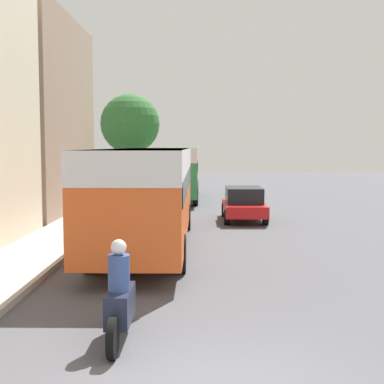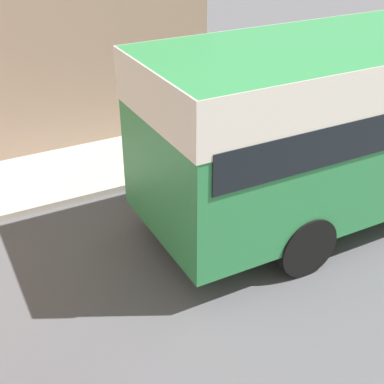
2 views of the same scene
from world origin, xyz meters
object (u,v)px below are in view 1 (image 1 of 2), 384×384
(motorcycle_behind_lead, at_px, (120,301))
(car_crossing, at_px, (244,203))
(bus_following, at_px, (176,166))
(bus_lead, at_px, (147,184))
(pedestrian_near_curb, at_px, (133,180))

(motorcycle_behind_lead, relative_size, car_crossing, 0.58)
(motorcycle_behind_lead, distance_m, car_crossing, 14.73)
(car_crossing, bearing_deg, motorcycle_behind_lead, -102.78)
(car_crossing, bearing_deg, bus_following, 110.54)
(motorcycle_behind_lead, bearing_deg, car_crossing, 77.22)
(bus_lead, bearing_deg, motorcycle_behind_lead, -87.71)
(bus_lead, xyz_separation_m, motorcycle_behind_lead, (0.33, -8.30, -1.36))
(car_crossing, xyz_separation_m, pedestrian_near_curb, (-6.23, 11.61, 0.23))
(pedestrian_near_curb, bearing_deg, motorcycle_behind_lead, -83.48)
(bus_lead, xyz_separation_m, bus_following, (0.27, 14.92, 0.01))
(bus_lead, bearing_deg, pedestrian_near_curb, 98.49)
(bus_lead, distance_m, motorcycle_behind_lead, 8.42)
(bus_following, bearing_deg, motorcycle_behind_lead, -89.85)
(bus_following, distance_m, car_crossing, 9.55)
(car_crossing, distance_m, pedestrian_near_curb, 13.18)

